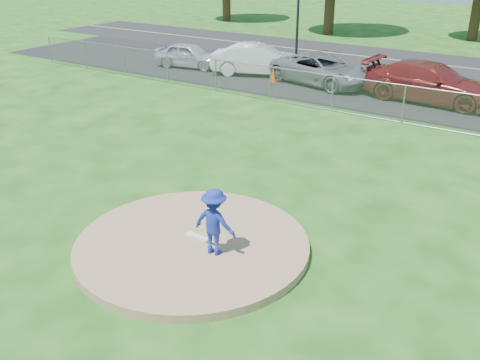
% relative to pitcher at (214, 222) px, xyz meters
% --- Properties ---
extents(ground, '(120.00, 120.00, 0.00)m').
position_rel_pitcher_xyz_m(ground, '(-0.73, 10.10, -0.97)').
color(ground, '#184D11').
rests_on(ground, ground).
extents(pitchers_mound, '(5.40, 5.40, 0.20)m').
position_rel_pitcher_xyz_m(pitchers_mound, '(-0.73, 0.10, -0.87)').
color(pitchers_mound, '#967552').
rests_on(pitchers_mound, ground).
extents(pitching_rubber, '(0.60, 0.15, 0.04)m').
position_rel_pitcher_xyz_m(pitching_rubber, '(-0.73, 0.30, -0.75)').
color(pitching_rubber, white).
rests_on(pitching_rubber, pitchers_mound).
extents(chain_link_fence, '(40.00, 0.06, 1.50)m').
position_rel_pitcher_xyz_m(chain_link_fence, '(-0.73, 12.10, -0.22)').
color(chain_link_fence, gray).
rests_on(chain_link_fence, ground).
extents(parking_lot, '(50.00, 8.00, 0.01)m').
position_rel_pitcher_xyz_m(parking_lot, '(-0.73, 16.60, -0.96)').
color(parking_lot, black).
rests_on(parking_lot, ground).
extents(street, '(60.00, 7.00, 0.01)m').
position_rel_pitcher_xyz_m(street, '(-0.73, 24.10, -0.96)').
color(street, black).
rests_on(street, ground).
extents(pitcher, '(1.03, 0.64, 1.53)m').
position_rel_pitcher_xyz_m(pitcher, '(0.00, 0.00, 0.00)').
color(pitcher, navy).
rests_on(pitcher, pitchers_mound).
extents(traffic_cone, '(0.36, 0.36, 0.70)m').
position_rel_pitcher_xyz_m(traffic_cone, '(-7.38, 15.20, -0.61)').
color(traffic_cone, '#EB490C').
rests_on(traffic_cone, parking_lot).
extents(parked_car_silver, '(4.19, 2.24, 1.35)m').
position_rel_pitcher_xyz_m(parked_car_silver, '(-13.07, 15.55, -0.28)').
color(parked_car_silver, '#B7B7BC').
rests_on(parked_car_silver, parking_lot).
extents(parked_car_white, '(5.15, 3.42, 1.60)m').
position_rel_pitcher_xyz_m(parked_car_white, '(-8.86, 16.10, -0.15)').
color(parked_car_white, white).
rests_on(parked_car_white, parking_lot).
extents(parked_car_gray, '(5.71, 3.53, 1.47)m').
position_rel_pitcher_xyz_m(parked_car_gray, '(-5.13, 16.03, -0.22)').
color(parked_car_gray, slate).
rests_on(parked_car_gray, parking_lot).
extents(parked_car_darkred, '(6.01, 2.74, 1.70)m').
position_rel_pitcher_xyz_m(parked_car_darkred, '(0.28, 15.81, -0.10)').
color(parked_car_darkred, maroon).
rests_on(parked_car_darkred, parking_lot).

